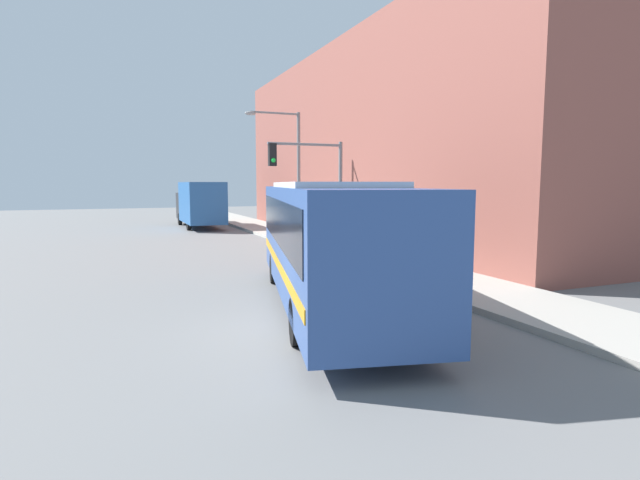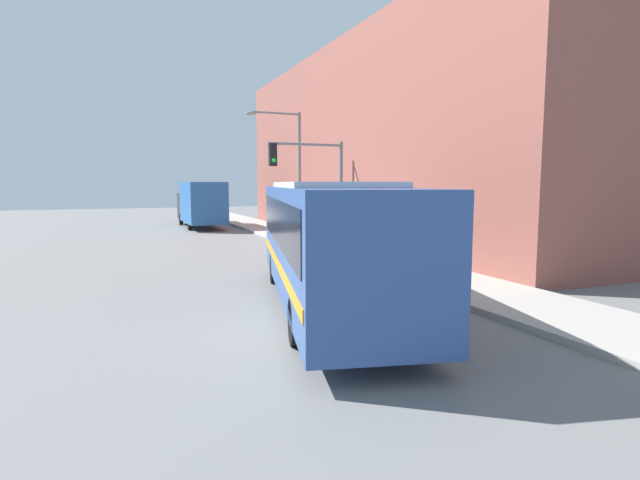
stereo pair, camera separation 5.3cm
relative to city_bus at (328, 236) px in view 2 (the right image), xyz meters
name	(u,v)px [view 2 (the right image)]	position (x,y,z in m)	size (l,w,h in m)	color
ground_plane	(302,331)	(-1.39, -1.82, -1.86)	(120.00, 120.00, 0.00)	slate
sidewalk	(283,233)	(4.68, 18.18, -1.78)	(3.15, 70.00, 0.16)	#A8A399
building_facade	(375,145)	(9.26, 14.60, 3.60)	(6.00, 30.85, 10.92)	brown
city_bus	(328,236)	(0.00, 0.00, 0.00)	(4.99, 11.16, 3.23)	#2D4C8C
delivery_truck	(201,203)	(0.72, 25.44, -0.07)	(2.49, 8.49, 3.31)	#265999
fire_hydrant	(413,267)	(3.71, 1.75, -1.31)	(0.24, 0.33, 0.77)	gold
traffic_light_pole	(315,177)	(2.67, 7.64, 1.62)	(3.28, 0.35, 4.78)	slate
parking_meter	(352,236)	(3.71, 6.18, -0.77)	(0.14, 0.14, 1.38)	slate
street_lamp	(292,164)	(3.53, 13.09, 2.36)	(2.93, 0.28, 6.70)	slate
pedestrian_near_corner	(317,224)	(5.30, 13.94, -0.89)	(0.34, 0.34, 1.58)	#23283D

